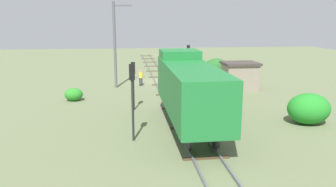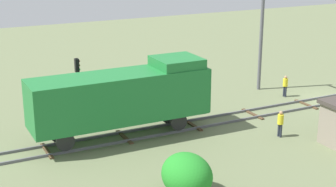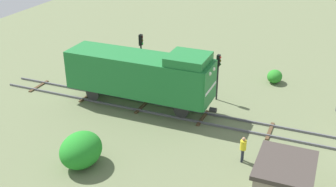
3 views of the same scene
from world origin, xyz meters
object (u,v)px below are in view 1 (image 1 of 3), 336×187
Objects in this scene: traffic_signal_mid at (133,77)px; relay_hut at (240,75)px; locomotive at (189,87)px; traffic_signal_near at (188,56)px; worker_by_signal at (215,85)px; catenary_mast at (115,43)px; worker_near_track at (141,77)px; traffic_signal_far at (132,88)px.

relay_hut is (-10.90, -6.69, -1.24)m from traffic_signal_mid.
relay_hut is at bearing -122.93° from locomotive.
traffic_signal_near is at bearing -118.60° from traffic_signal_mid.
traffic_signal_mid reaches higher than worker_by_signal.
traffic_signal_near is at bearing -100.66° from locomotive.
worker_by_signal is 0.20× the size of catenary_mast.
traffic_signal_near reaches higher than worker_by_signal.
worker_near_track and worker_by_signal have the same top height.
worker_by_signal is at bearing 96.92° from traffic_signal_near.
catenary_mast is (1.54, -8.98, 1.96)m from traffic_signal_mid.
traffic_signal_near is 2.41× the size of worker_by_signal.
catenary_mast reaches higher than relay_hut.
traffic_signal_mid is 8.69m from worker_by_signal.
traffic_signal_far is 1.29× the size of relay_hut.
locomotive is 6.82× the size of worker_by_signal.
relay_hut is at bearing 128.42° from traffic_signal_near.
relay_hut is (-7.50, -11.58, -1.38)m from locomotive.
traffic_signal_near is 2.41× the size of worker_near_track.
locomotive is 3.08× the size of traffic_signal_mid.
traffic_signal_near is at bearing 154.98° from worker_by_signal.
catenary_mast is at bearing 20.99° from traffic_signal_near.
worker_by_signal is at bearing -153.00° from traffic_signal_mid.
locomotive is at bearing 57.07° from relay_hut.
relay_hut is (-3.30, -2.81, 0.40)m from worker_by_signal.
traffic_signal_near is 0.47× the size of catenary_mast.
relay_hut is at bearing -129.79° from traffic_signal_far.
traffic_signal_near is at bearing -51.58° from relay_hut.
traffic_signal_mid is 9.32m from catenary_mast.
traffic_signal_far is 17.43m from relay_hut.
worker_near_track is (2.40, -14.48, -1.78)m from locomotive.
traffic_signal_mid reaches higher than worker_near_track.
traffic_signal_near is 8.89m from catenary_mast.
traffic_signal_far is (0.20, 6.64, 0.48)m from traffic_signal_mid.
catenary_mast is (2.54, 0.60, 3.60)m from worker_near_track.
locomotive reaches higher than traffic_signal_far.
worker_near_track is 1.00× the size of worker_by_signal.
catenary_mast is (4.94, -13.88, 1.82)m from locomotive.
locomotive is at bearing 79.34° from traffic_signal_near.
worker_near_track is 8.73m from worker_by_signal.
locomotive is 2.58× the size of traffic_signal_far.
worker_by_signal is (-1.00, 8.23, -1.86)m from traffic_signal_near.
worker_near_track is at bearing -95.96° from traffic_signal_mid.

